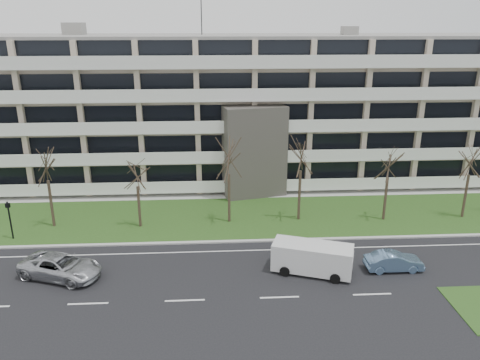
{
  "coord_description": "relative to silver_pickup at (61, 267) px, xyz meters",
  "views": [
    {
      "loc": [
        -4.01,
        -25.52,
        16.68
      ],
      "look_at": [
        -1.93,
        10.0,
        4.52
      ],
      "focal_mm": 35.0,
      "sensor_mm": 36.0,
      "label": 1
    }
  ],
  "objects": [
    {
      "name": "tree_3",
      "position": [
        11.84,
        8.6,
        5.32
      ],
      "size": [
        3.92,
        3.92,
        7.85
      ],
      "color": "#382B21",
      "rests_on": "ground"
    },
    {
      "name": "white_van",
      "position": [
        17.33,
        -0.42,
        0.48
      ],
      "size": [
        5.81,
        3.72,
        2.12
      ],
      "rotation": [
        0.0,
        0.0,
        -0.34
      ],
      "color": "silver",
      "rests_on": "ground"
    },
    {
      "name": "apartment_building",
      "position": [
        14.58,
        21.93,
        6.83
      ],
      "size": [
        60.5,
        15.1,
        18.75
      ],
      "color": "#C4AF98",
      "rests_on": "ground"
    },
    {
      "name": "curb",
      "position": [
        14.59,
        4.61,
        -0.73
      ],
      "size": [
        90.0,
        0.35,
        0.12
      ],
      "primitive_type": "cube",
      "color": "#B2B2AD",
      "rests_on": "ground"
    },
    {
      "name": "grass_verge",
      "position": [
        14.59,
        9.61,
        -0.76
      ],
      "size": [
        90.0,
        10.0,
        0.06
      ],
      "primitive_type": "cube",
      "color": "#254717",
      "rests_on": "ground"
    },
    {
      "name": "sidewalk",
      "position": [
        14.59,
        15.11,
        -0.75
      ],
      "size": [
        90.0,
        2.0,
        0.08
      ],
      "primitive_type": "cube",
      "color": "#B2B2AD",
      "rests_on": "ground"
    },
    {
      "name": "blue_sedan",
      "position": [
        23.08,
        -0.4,
        -0.12
      ],
      "size": [
        4.04,
        1.45,
        1.32
      ],
      "primitive_type": "imported",
      "rotation": [
        0.0,
        0.0,
        1.58
      ],
      "color": "#688CB5",
      "rests_on": "ground"
    },
    {
      "name": "tree_2",
      "position": [
        4.22,
        8.01,
        4.27
      ],
      "size": [
        3.25,
        3.25,
        6.51
      ],
      "color": "#382B21",
      "rests_on": "ground"
    },
    {
      "name": "pedestrian_signal",
      "position": [
        -5.67,
        6.18,
        1.28
      ],
      "size": [
        0.36,
        0.31,
        3.25
      ],
      "rotation": [
        0.0,
        0.0,
        -0.29
      ],
      "color": "black",
      "rests_on": "ground"
    },
    {
      "name": "tree_6",
      "position": [
        32.68,
        8.39,
        4.75
      ],
      "size": [
        3.56,
        3.56,
        7.12
      ],
      "color": "#382B21",
      "rests_on": "ground"
    },
    {
      "name": "lane_edge_line",
      "position": [
        14.59,
        3.11,
        -0.78
      ],
      "size": [
        90.0,
        0.12,
        0.01
      ],
      "primitive_type": "cube",
      "color": "white",
      "rests_on": "ground"
    },
    {
      "name": "tree_1",
      "position": [
        -3.16,
        8.52,
        4.96
      ],
      "size": [
        3.7,
        3.7,
        7.39
      ],
      "color": "#382B21",
      "rests_on": "ground"
    },
    {
      "name": "ground",
      "position": [
        14.59,
        -3.39,
        -0.79
      ],
      "size": [
        160.0,
        160.0,
        0.0
      ],
      "primitive_type": "plane",
      "color": "black",
      "rests_on": "ground"
    },
    {
      "name": "silver_pickup",
      "position": [
        0.0,
        0.0,
        0.0
      ],
      "size": [
        6.21,
        4.36,
        1.57
      ],
      "primitive_type": "imported",
      "rotation": [
        0.0,
        0.0,
        1.23
      ],
      "color": "#B6B8BE",
      "rests_on": "ground"
    },
    {
      "name": "tree_5",
      "position": [
        25.45,
        8.26,
        4.66
      ],
      "size": [
        3.5,
        3.5,
        7.0
      ],
      "color": "#382B21",
      "rests_on": "ground"
    },
    {
      "name": "tree_4",
      "position": [
        17.96,
        8.72,
        5.51
      ],
      "size": [
        4.05,
        4.05,
        8.09
      ],
      "color": "#382B21",
      "rests_on": "ground"
    }
  ]
}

